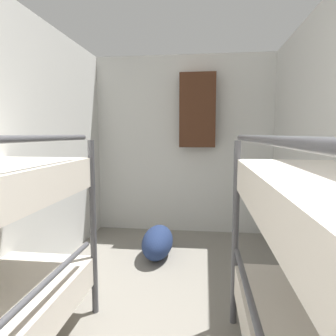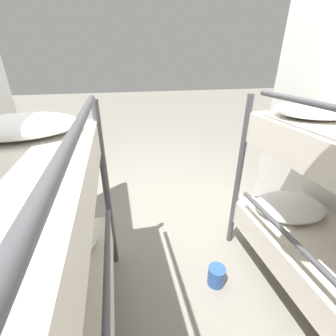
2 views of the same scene
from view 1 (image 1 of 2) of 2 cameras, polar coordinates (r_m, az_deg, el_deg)
name	(u,v)px [view 1 (image 1 of 2)]	position (r m, az deg, el deg)	size (l,w,h in m)	color
wall_back	(183,145)	(3.90, 2.91, 4.37)	(2.37, 0.06, 2.26)	silver
duffel_bag	(158,242)	(3.21, -1.99, -13.91)	(0.31, 0.65, 0.31)	navy
hanging_coat	(197,110)	(3.75, 5.64, 10.87)	(0.44, 0.12, 0.90)	#472819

